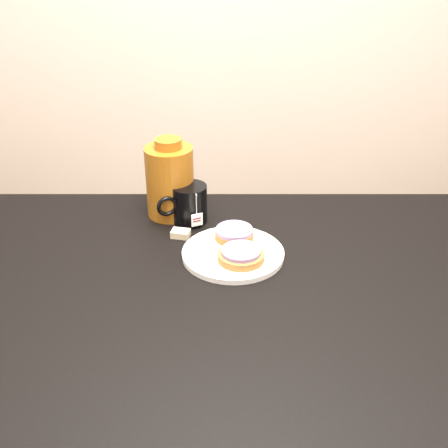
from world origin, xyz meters
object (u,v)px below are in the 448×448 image
object	(u,v)px
bagel_front	(241,255)
bagel_package	(170,180)
plate	(233,253)
teabag_pouch	(181,234)
bagel_back	(234,234)
mug	(189,204)
table	(242,315)

from	to	relation	value
bagel_front	bagel_package	size ratio (longest dim) A/B	0.64
plate	teabag_pouch	world-z (taller)	same
bagel_back	bagel_front	bearing A→B (deg)	-81.93
bagel_front	mug	bearing A→B (deg)	121.76
plate	bagel_back	xyz separation A→B (m)	(0.00, 0.06, 0.02)
bagel_back	bagel_front	xyz separation A→B (m)	(0.01, -0.10, -0.00)
mug	teabag_pouch	world-z (taller)	mug
mug	bagel_package	xyz separation A→B (m)	(-0.05, 0.04, 0.05)
teabag_pouch	mug	bearing A→B (deg)	78.13
mug	teabag_pouch	bearing A→B (deg)	-125.43
bagel_package	plate	bearing A→B (deg)	-52.89
bagel_back	teabag_pouch	size ratio (longest dim) A/B	2.28
table	bagel_package	distance (m)	0.42
bagel_front	teabag_pouch	bearing A→B (deg)	139.14
mug	bagel_package	bearing A→B (deg)	116.40
bagel_front	plate	bearing A→B (deg)	115.29
bagel_back	mug	world-z (taller)	mug
bagel_front	bagel_package	xyz separation A→B (m)	(-0.18, 0.25, 0.07)
mug	teabag_pouch	xyz separation A→B (m)	(-0.02, -0.08, -0.04)
mug	bagel_package	distance (m)	0.08
bagel_back	teabag_pouch	world-z (taller)	bagel_back
table	bagel_back	distance (m)	0.21
plate	mug	size ratio (longest dim) A/B	1.67
table	plate	size ratio (longest dim) A/B	5.83
mug	bagel_package	world-z (taller)	bagel_package
teabag_pouch	bagel_package	world-z (taller)	bagel_package
bagel_back	bagel_front	size ratio (longest dim) A/B	0.76
plate	bagel_package	xyz separation A→B (m)	(-0.16, 0.21, 0.09)
table	plate	world-z (taller)	plate
teabag_pouch	bagel_package	bearing A→B (deg)	104.89
plate	teabag_pouch	xyz separation A→B (m)	(-0.13, 0.09, 0.00)
bagel_back	table	bearing A→B (deg)	-84.72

